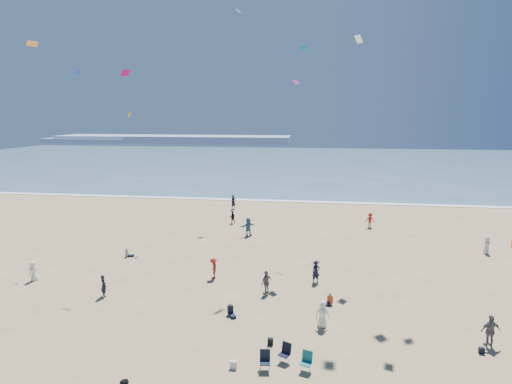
# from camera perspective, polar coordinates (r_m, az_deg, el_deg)

# --- Properties ---
(ocean) EXTENTS (220.00, 100.00, 0.06)m
(ocean) POSITION_cam_1_polar(r_m,az_deg,el_deg) (108.51, 5.26, 4.22)
(ocean) COLOR #476B84
(ocean) RESTS_ON ground
(surf_line) EXTENTS (220.00, 1.20, 0.08)m
(surf_line) POSITION_cam_1_polar(r_m,az_deg,el_deg) (59.21, 2.98, -1.27)
(surf_line) COLOR white
(surf_line) RESTS_ON ground
(headland_far) EXTENTS (110.00, 20.00, 3.20)m
(headland_far) POSITION_cam_1_polar(r_m,az_deg,el_deg) (194.17, -11.77, 7.41)
(headland_far) COLOR #7A8EA8
(headland_far) RESTS_ON ground
(headland_near) EXTENTS (40.00, 14.00, 2.00)m
(headland_near) POSITION_cam_1_polar(r_m,az_deg,el_deg) (206.64, -22.82, 6.82)
(headland_near) COLOR #7A8EA8
(headland_near) RESTS_ON ground
(standing_flyers) EXTENTS (37.53, 41.15, 1.95)m
(standing_flyers) POSITION_cam_1_polar(r_m,az_deg,el_deg) (32.09, 5.41, -10.37)
(standing_flyers) COLOR black
(standing_flyers) RESTS_ON ground
(seated_group) EXTENTS (18.62, 20.59, 0.84)m
(seated_group) POSITION_cam_1_polar(r_m,az_deg,el_deg) (25.14, -1.75, -17.74)
(seated_group) COLOR white
(seated_group) RESTS_ON ground
(chair_cluster) EXTENTS (2.71, 1.53, 1.00)m
(chair_cluster) POSITION_cam_1_polar(r_m,az_deg,el_deg) (21.63, 4.16, -22.71)
(chair_cluster) COLOR black
(chair_cluster) RESTS_ON ground
(white_tote) EXTENTS (0.35, 0.20, 0.40)m
(white_tote) POSITION_cam_1_polar(r_m,az_deg,el_deg) (21.77, -3.23, -23.40)
(white_tote) COLOR silver
(white_tote) RESTS_ON ground
(black_backpack) EXTENTS (0.30, 0.22, 0.38)m
(black_backpack) POSITION_cam_1_polar(r_m,az_deg,el_deg) (23.52, 2.07, -20.56)
(black_backpack) COLOR black
(black_backpack) RESTS_ON ground
(navy_bag) EXTENTS (0.28, 0.18, 0.34)m
(navy_bag) POSITION_cam_1_polar(r_m,az_deg,el_deg) (25.79, 29.53, -19.09)
(navy_bag) COLOR black
(navy_bag) RESTS_ON ground
(kites_aloft) EXTENTS (40.07, 41.33, 27.51)m
(kites_aloft) POSITION_cam_1_polar(r_m,az_deg,el_deg) (26.96, 16.66, 17.66)
(kites_aloft) COLOR blue
(kites_aloft) RESTS_ON ground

